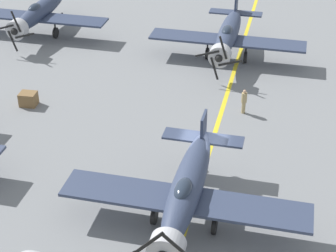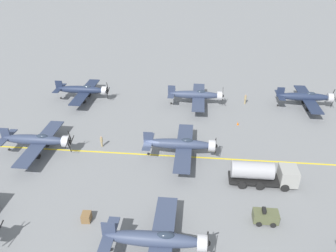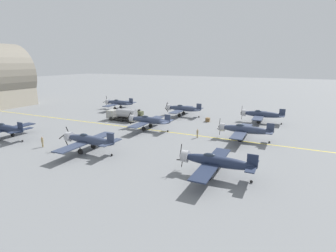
# 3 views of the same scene
# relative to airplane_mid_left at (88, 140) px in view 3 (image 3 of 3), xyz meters

# --- Properties ---
(ground_plane) EXTENTS (400.00, 400.00, 0.00)m
(ground_plane) POSITION_rel_airplane_mid_left_xyz_m (16.57, -5.95, -2.01)
(ground_plane) COLOR slate
(taxiway_stripe) EXTENTS (0.30, 160.00, 0.01)m
(taxiway_stripe) POSITION_rel_airplane_mid_left_xyz_m (16.57, -5.95, -2.01)
(taxiway_stripe) COLOR yellow
(taxiway_stripe) RESTS_ON ground
(airplane_mid_left) EXTENTS (12.00, 9.98, 3.71)m
(airplane_mid_left) POSITION_rel_airplane_mid_left_xyz_m (0.00, 0.00, 0.00)
(airplane_mid_left) COLOR #313B55
(airplane_mid_left) RESTS_ON ground
(airplane_near_left) EXTENTS (12.00, 9.98, 3.72)m
(airplane_near_left) POSITION_rel_airplane_mid_left_xyz_m (-0.30, -20.90, 0.00)
(airplane_near_left) COLOR #1F2943
(airplane_near_left) RESTS_ON ground
(airplane_mid_center) EXTENTS (12.00, 9.98, 3.65)m
(airplane_mid_center) POSITION_rel_airplane_mid_left_xyz_m (16.63, -1.69, 0.00)
(airplane_mid_center) COLOR #323C55
(airplane_mid_center) RESTS_ON ground
(airplane_far_left) EXTENTS (12.00, 9.98, 3.66)m
(airplane_far_left) POSITION_rel_airplane_mid_left_xyz_m (-1.01, 19.19, 0.00)
(airplane_far_left) COLOR #202A43
(airplane_far_left) RESTS_ON ground
(airplane_near_right) EXTENTS (12.00, 9.98, 3.74)m
(airplane_near_right) POSITION_rel_airplane_mid_left_xyz_m (33.80, -22.70, 0.00)
(airplane_near_right) COLOR #2C3650
(airplane_near_right) RESTS_ON ground
(airplane_near_center) EXTENTS (12.00, 9.98, 3.74)m
(airplane_near_center) POSITION_rel_airplane_mid_left_xyz_m (17.46, -21.45, 0.00)
(airplane_near_center) COLOR #303B54
(airplane_near_center) RESTS_ON ground
(airplane_far_right) EXTENTS (12.00, 9.98, 3.80)m
(airplane_far_right) POSITION_rel_airplane_mid_left_xyz_m (33.96, 18.53, 0.00)
(airplane_far_right) COLOR #323D56
(airplane_far_right) RESTS_ON ground
(airplane_mid_right) EXTENTS (12.00, 9.98, 3.65)m
(airplane_mid_right) POSITION_rel_airplane_mid_left_xyz_m (33.03, -2.88, 0.00)
(airplane_mid_right) COLOR #353F58
(airplane_mid_right) RESTS_ON ground
(fuel_tanker) EXTENTS (2.68, 8.00, 2.98)m
(fuel_tanker) POSITION_rel_airplane_mid_left_xyz_m (21.40, 8.44, -0.50)
(fuel_tanker) COLOR black
(fuel_tanker) RESTS_ON ground
(tow_tractor) EXTENTS (1.57, 2.60, 1.79)m
(tow_tractor) POSITION_rel_airplane_mid_left_xyz_m (27.80, 7.78, -1.22)
(tow_tractor) COLOR #515638
(tow_tractor) RESTS_ON ground
(ground_crew_walking) EXTENTS (0.37, 0.37, 1.70)m
(ground_crew_walking) POSITION_rel_airplane_mid_left_xyz_m (15.16, -13.23, -1.08)
(ground_crew_walking) COLOR tan
(ground_crew_walking) RESTS_ON ground
(ground_crew_inspecting) EXTENTS (0.40, 0.40, 1.81)m
(ground_crew_inspecting) POSITION_rel_airplane_mid_left_xyz_m (-1.46, 8.81, -1.02)
(ground_crew_inspecting) COLOR tan
(ground_crew_inspecting) RESTS_ON ground
(supply_crate_by_tanker) EXTENTS (1.17, 1.00, 0.92)m
(supply_crate_by_tanker) POSITION_rel_airplane_mid_left_xyz_m (29.39, -10.92, -1.55)
(supply_crate_by_tanker) COLOR brown
(supply_crate_by_tanker) RESTS_ON ground
(traffic_cone) EXTENTS (0.36, 0.36, 0.55)m
(traffic_cone) POSITION_rel_airplane_mid_left_xyz_m (6.70, 6.84, -1.74)
(traffic_cone) COLOR orange
(traffic_cone) RESTS_ON ground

